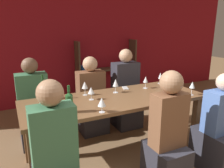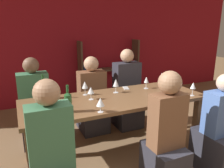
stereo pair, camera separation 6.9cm
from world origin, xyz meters
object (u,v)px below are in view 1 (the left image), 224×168
object	(u,v)px
wine_glass_white_d	(160,76)
wine_glass_empty_b	(175,84)
wine_bottle_dark	(69,102)
person_far_c	(91,104)
wine_glass_red_a	(54,93)
wine_glass_red_b	(85,85)
person_far_a	(125,98)
cell_phone	(125,88)
person_near_b	(218,136)
person_far_b	(34,113)
wine_glass_white_c	(146,80)
wine_bottle_green	(43,89)
shelf_unit	(107,78)
person_near_a	(167,144)
wine_glass_empty_d	(102,102)
wine_glass_empty_c	(166,89)
wine_glass_empty_a	(116,83)
wine_glass_white_e	(173,78)
wine_glass_white_a	(41,105)
wine_glass_empty_e	(192,85)
dining_table	(116,105)
wine_glass_white_b	(91,91)

from	to	relation	value
wine_glass_white_d	wine_glass_empty_b	xyz separation A→B (m)	(-0.15, -0.48, 0.01)
wine_bottle_dark	person_far_c	distance (m)	1.25
wine_glass_red_a	person_far_c	distance (m)	1.05
wine_glass_red_b	person_far_a	world-z (taller)	person_far_a
cell_phone	person_far_c	size ratio (longest dim) A/B	0.14
person_far_c	person_near_b	bearing A→B (deg)	121.06
person_far_b	wine_glass_white_c	bearing A→B (deg)	157.85
wine_bottle_green	wine_glass_white_d	size ratio (longest dim) A/B	1.77
wine_glass_white_d	wine_glass_red_a	size ratio (longest dim) A/B	0.99
wine_glass_red_a	shelf_unit	bearing A→B (deg)	52.04
shelf_unit	person_near_a	size ratio (longest dim) A/B	1.13
wine_bottle_green	wine_glass_empty_d	world-z (taller)	wine_bottle_green
shelf_unit	person_near_a	xyz separation A→B (m)	(-0.66, -2.88, 0.01)
wine_glass_white_c	person_far_b	world-z (taller)	person_far_b
wine_glass_empty_c	wine_glass_empty_a	bearing A→B (deg)	129.96
wine_glass_empty_c	person_near_a	world-z (taller)	person_near_a
wine_bottle_green	person_near_b	world-z (taller)	person_near_b
person_far_b	wine_glass_empty_b	bearing A→B (deg)	150.13
wine_glass_white_e	wine_glass_white_c	bearing A→B (deg)	176.12
wine_glass_white_a	person_far_b	size ratio (longest dim) A/B	0.13
wine_glass_empty_a	wine_glass_empty_d	bearing A→B (deg)	-128.54
person_far_a	cell_phone	bearing A→B (deg)	60.59
wine_glass_empty_e	person_near_b	xyz separation A→B (m)	(-0.00, -0.45, -0.48)
wine_glass_white_a	wine_glass_empty_a	size ratio (longest dim) A/B	0.89
wine_glass_empty_e	wine_glass_red_a	bearing A→B (deg)	164.33
wine_glass_empty_b	dining_table	bearing A→B (deg)	167.83
dining_table	wine_bottle_green	xyz separation A→B (m)	(-0.79, 0.33, 0.22)
dining_table	wine_glass_empty_e	world-z (taller)	wine_glass_empty_e
wine_bottle_green	cell_phone	world-z (taller)	wine_bottle_green
wine_glass_empty_a	person_near_a	xyz separation A→B (m)	(0.12, -0.92, -0.43)
wine_glass_empty_e	wine_glass_empty_c	bearing A→B (deg)	177.79
wine_glass_white_c	person_far_b	size ratio (longest dim) A/B	0.14
wine_glass_empty_a	person_far_c	size ratio (longest dim) A/B	0.16
wine_bottle_green	person_near_a	world-z (taller)	person_near_a
dining_table	person_far_c	size ratio (longest dim) A/B	1.87
wine_glass_white_d	wine_glass_white_b	bearing A→B (deg)	-168.31
shelf_unit	wine_glass_red_a	xyz separation A→B (m)	(-1.58, -2.02, 0.43)
wine_glass_empty_d	wine_glass_white_c	bearing A→B (deg)	31.04
wine_glass_white_d	cell_phone	distance (m)	0.61
wine_glass_white_b	cell_phone	size ratio (longest dim) A/B	0.95
wine_glass_white_b	wine_glass_empty_c	distance (m)	0.88
wine_bottle_dark	wine_glass_empty_a	bearing A→B (deg)	29.05
wine_glass_white_a	person_far_b	distance (m)	1.04
wine_glass_white_e	cell_phone	xyz separation A→B (m)	(-0.72, 0.15, -0.10)
wine_glass_white_c	wine_glass_white_d	bearing A→B (deg)	18.85
cell_phone	person_near_a	size ratio (longest dim) A/B	0.13
wine_bottle_dark	wine_bottle_green	bearing A→B (deg)	107.14
dining_table	wine_glass_empty_e	size ratio (longest dim) A/B	12.84
wine_glass_empty_a	wine_glass_empty_d	size ratio (longest dim) A/B	1.20
wine_glass_empty_d	wine_glass_white_d	bearing A→B (deg)	27.88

